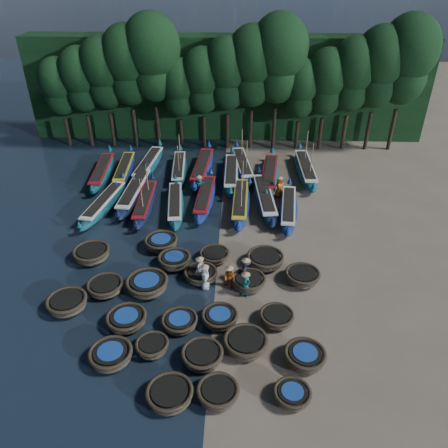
{
  "coord_description": "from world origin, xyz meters",
  "views": [
    {
      "loc": [
        1.2,
        -21.46,
        17.14
      ],
      "look_at": [
        0.35,
        3.41,
        1.3
      ],
      "focal_mm": 35.0,
      "sensor_mm": 36.0,
      "label": 1
    }
  ],
  "objects_px": {
    "coracle_21": "(161,242)",
    "fisherman_6": "(279,187)",
    "long_boat_11": "(149,165)",
    "coracle_2": "(170,394)",
    "fisherman_3": "(246,270)",
    "coracle_22": "(174,260)",
    "long_boat_12": "(179,169)",
    "coracle_13": "(220,317)",
    "long_boat_15": "(242,166)",
    "long_boat_14": "(231,174)",
    "fisherman_0": "(205,276)",
    "coracle_10": "(67,303)",
    "long_boat_16": "(269,175)",
    "long_boat_5": "(205,198)",
    "long_boat_6": "(240,202)",
    "coracle_8": "(246,343)",
    "fisherman_2": "(229,277)",
    "long_boat_13": "(202,168)",
    "long_boat_7": "(265,198)",
    "fisherman_1": "(246,284)",
    "coracle_4": "(292,395)",
    "long_boat_8": "(288,209)",
    "coracle_6": "(152,346)",
    "long_boat_9": "(102,172)",
    "long_boat_1": "(104,204)",
    "coracle_7": "(202,356)",
    "fisherman_5": "(199,185)",
    "coracle_14": "(277,317)",
    "coracle_15": "(105,287)",
    "coracle_19": "(302,276)",
    "coracle_11": "(127,319)",
    "long_boat_2": "(134,192)",
    "coracle_16": "(147,284)",
    "coracle_20": "(92,254)",
    "long_boat_3": "(145,203)",
    "coracle_24": "(265,259)",
    "coracle_12": "(180,322)",
    "coracle_17": "(201,275)",
    "long_boat_17": "(306,169)",
    "long_boat_10": "(125,170)",
    "coracle_9": "(305,357)",
    "long_boat_4": "(175,204)",
    "coracle_18": "(249,282)"
  },
  "relations": [
    {
      "from": "coracle_10",
      "to": "coracle_21",
      "type": "height_order",
      "value": "coracle_10"
    },
    {
      "from": "coracle_16",
      "to": "long_boat_2",
      "type": "bearing_deg",
      "value": 105.45
    },
    {
      "from": "coracle_24",
      "to": "fisherman_0",
      "type": "bearing_deg",
      "value": -147.34
    },
    {
      "from": "coracle_13",
      "to": "long_boat_15",
      "type": "xyz_separation_m",
      "value": [
        1.23,
        18.89,
        0.16
      ]
    },
    {
      "from": "long_boat_11",
      "to": "fisherman_2",
      "type": "relative_size",
      "value": 4.93
    },
    {
      "from": "long_boat_2",
      "to": "fisherman_1",
      "type": "bearing_deg",
      "value": -48.71
    },
    {
      "from": "long_boat_7",
      "to": "long_boat_10",
      "type": "bearing_deg",
      "value": 153.19
    },
    {
      "from": "long_boat_1",
      "to": "coracle_6",
      "type": "bearing_deg",
      "value": -56.13
    },
    {
      "from": "long_boat_3",
      "to": "fisherman_2",
      "type": "height_order",
      "value": "long_boat_3"
    },
    {
      "from": "long_boat_7",
      "to": "fisherman_0",
      "type": "distance_m",
      "value": 10.83
    },
    {
      "from": "coracle_6",
      "to": "long_boat_13",
      "type": "height_order",
      "value": "long_boat_13"
    },
    {
      "from": "coracle_9",
      "to": "long_boat_4",
      "type": "height_order",
      "value": "long_boat_4"
    },
    {
      "from": "long_boat_5",
      "to": "long_boat_6",
      "type": "height_order",
      "value": "long_boat_6"
    },
    {
      "from": "long_boat_14",
      "to": "fisherman_5",
      "type": "xyz_separation_m",
      "value": [
        -2.54,
        -2.76,
        0.29
      ]
    },
    {
      "from": "long_boat_12",
      "to": "long_boat_14",
      "type": "distance_m",
      "value": 4.77
    },
    {
      "from": "coracle_8",
      "to": "fisherman_2",
      "type": "bearing_deg",
      "value": 101.14
    },
    {
      "from": "coracle_14",
      "to": "coracle_15",
      "type": "relative_size",
      "value": 0.73
    },
    {
      "from": "long_boat_14",
      "to": "fisherman_0",
      "type": "distance_m",
      "value": 14.4
    },
    {
      "from": "coracle_19",
      "to": "coracle_11",
      "type": "bearing_deg",
      "value": -158.27
    },
    {
      "from": "coracle_18",
      "to": "long_boat_16",
      "type": "relative_size",
      "value": 0.23
    },
    {
      "from": "coracle_2",
      "to": "coracle_6",
      "type": "xyz_separation_m",
      "value": [
        -1.26,
        2.74,
        -0.03
      ]
    },
    {
      "from": "long_boat_4",
      "to": "long_boat_10",
      "type": "bearing_deg",
      "value": 124.83
    },
    {
      "from": "coracle_7",
      "to": "long_boat_14",
      "type": "xyz_separation_m",
      "value": [
        1.01,
        19.81,
        0.13
      ]
    },
    {
      "from": "coracle_14",
      "to": "long_boat_5",
      "type": "xyz_separation_m",
      "value": [
        -4.74,
        12.8,
        0.14
      ]
    },
    {
      "from": "long_boat_10",
      "to": "long_boat_12",
      "type": "distance_m",
      "value": 4.8
    },
    {
      "from": "coracle_10",
      "to": "long_boat_16",
      "type": "xyz_separation_m",
      "value": [
        12.05,
        16.24,
        0.13
      ]
    },
    {
      "from": "coracle_14",
      "to": "long_boat_17",
      "type": "bearing_deg",
      "value": 78.31
    },
    {
      "from": "coracle_7",
      "to": "coracle_13",
      "type": "xyz_separation_m",
      "value": [
        0.73,
        2.65,
        -0.04
      ]
    },
    {
      "from": "coracle_2",
      "to": "fisherman_3",
      "type": "height_order",
      "value": "fisherman_3"
    },
    {
      "from": "coracle_8",
      "to": "coracle_16",
      "type": "relative_size",
      "value": 0.78
    },
    {
      "from": "fisherman_2",
      "to": "fisherman_1",
      "type": "bearing_deg",
      "value": -5.51
    },
    {
      "from": "coracle_18",
      "to": "coracle_13",
      "type": "bearing_deg",
      "value": -117.89
    },
    {
      "from": "long_boat_3",
      "to": "long_boat_7",
      "type": "height_order",
      "value": "long_boat_3"
    },
    {
      "from": "long_boat_2",
      "to": "long_boat_14",
      "type": "xyz_separation_m",
      "value": [
        7.69,
        3.62,
        -0.02
      ]
    },
    {
      "from": "long_boat_16",
      "to": "fisherman_3",
      "type": "height_order",
      "value": "fisherman_3"
    },
    {
      "from": "coracle_13",
      "to": "coracle_19",
      "type": "relative_size",
      "value": 0.86
    },
    {
      "from": "long_boat_11",
      "to": "fisherman_6",
      "type": "xyz_separation_m",
      "value": [
        11.4,
        -4.56,
        0.37
      ]
    },
    {
      "from": "long_boat_12",
      "to": "long_boat_13",
      "type": "xyz_separation_m",
      "value": [
        2.07,
        0.1,
        0.07
      ]
    },
    {
      "from": "coracle_17",
      "to": "long_boat_15",
      "type": "bearing_deg",
      "value": 80.57
    },
    {
      "from": "long_boat_15",
      "to": "fisherman_0",
      "type": "distance_m",
      "value": 16.23
    },
    {
      "from": "coracle_22",
      "to": "long_boat_12",
      "type": "xyz_separation_m",
      "value": [
        -1.33,
        13.28,
        0.06
      ]
    },
    {
      "from": "coracle_16",
      "to": "coracle_20",
      "type": "height_order",
      "value": "coracle_16"
    },
    {
      "from": "fisherman_6",
      "to": "long_boat_12",
      "type": "bearing_deg",
      "value": 138.32
    },
    {
      "from": "coracle_21",
      "to": "fisherman_6",
      "type": "bearing_deg",
      "value": 41.44
    },
    {
      "from": "coracle_6",
      "to": "long_boat_9",
      "type": "height_order",
      "value": "long_boat_9"
    },
    {
      "from": "coracle_22",
      "to": "fisherman_5",
      "type": "bearing_deg",
      "value": 85.22
    },
    {
      "from": "coracle_12",
      "to": "long_boat_6",
      "type": "height_order",
      "value": "long_boat_6"
    },
    {
      "from": "coracle_4",
      "to": "long_boat_8",
      "type": "bearing_deg",
      "value": 85.46
    },
    {
      "from": "coracle_12",
      "to": "coracle_10",
      "type": "bearing_deg",
      "value": 170.15
    },
    {
      "from": "coracle_19",
      "to": "long_boat_7",
      "type": "height_order",
      "value": "long_boat_7"
    }
  ]
}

